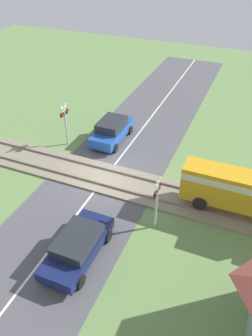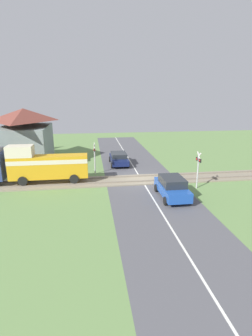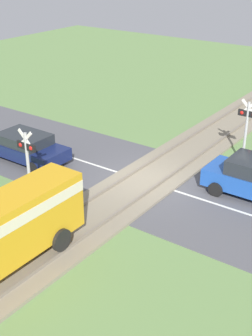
{
  "view_description": "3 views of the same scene",
  "coord_description": "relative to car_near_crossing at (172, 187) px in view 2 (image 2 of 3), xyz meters",
  "views": [
    {
      "loc": [
        13.91,
        7.24,
        12.28
      ],
      "look_at": [
        0.0,
        1.42,
        1.2
      ],
      "focal_mm": 35.0,
      "sensor_mm": 36.0,
      "label": 1
    },
    {
      "loc": [
        -21.89,
        4.42,
        7.47
      ],
      "look_at": [
        0.0,
        1.42,
        1.2
      ],
      "focal_mm": 28.0,
      "sensor_mm": 36.0,
      "label": 2
    },
    {
      "loc": [
        -9.57,
        14.71,
        9.08
      ],
      "look_at": [
        0.0,
        1.42,
        1.2
      ],
      "focal_mm": 50.0,
      "sensor_mm": 36.0,
      "label": 3
    }
  ],
  "objects": [
    {
      "name": "car_near_crossing",
      "position": [
        0.0,
        0.0,
        0.0
      ],
      "size": [
        4.06,
        1.9,
        1.58
      ],
      "color": "#1E4CA8",
      "rests_on": "ground_plane"
    },
    {
      "name": "tree_by_station",
      "position": [
        18.09,
        13.97,
        1.63
      ],
      "size": [
        2.29,
        2.29,
        3.83
      ],
      "color": "brown",
      "rests_on": "ground_plane"
    },
    {
      "name": "pedestrian_by_station",
      "position": [
        7.02,
        12.57,
        -0.13
      ],
      "size": [
        0.37,
        0.37,
        1.51
      ],
      "color": "#B2282D",
      "rests_on": "ground_plane"
    },
    {
      "name": "track_bed",
      "position": [
        4.25,
        1.44,
        -0.75
      ],
      "size": [
        2.8,
        48.0,
        0.24
      ],
      "color": "gray",
      "rests_on": "ground_plane"
    },
    {
      "name": "crossing_signal_west_approach",
      "position": [
        1.68,
        -2.65,
        1.13
      ],
      "size": [
        0.9,
        0.18,
        3.03
      ],
      "color": "#B7B7B7",
      "rests_on": "ground_plane"
    },
    {
      "name": "crossing_signal_east_approach",
      "position": [
        6.83,
        5.53,
        1.13
      ],
      "size": [
        0.9,
        0.18,
        3.03
      ],
      "color": "#B7B7B7",
      "rests_on": "ground_plane"
    },
    {
      "name": "road_surface",
      "position": [
        4.25,
        1.44,
        -0.81
      ],
      "size": [
        48.0,
        6.4,
        0.02
      ],
      "color": "#515156",
      "rests_on": "ground_plane"
    },
    {
      "name": "station_building",
      "position": [
        12.08,
        12.88,
        2.1
      ],
      "size": [
        7.57,
        5.29,
        5.99
      ],
      "color": "gray",
      "rests_on": "ground_plane"
    },
    {
      "name": "ground_plane",
      "position": [
        4.25,
        1.44,
        -0.82
      ],
      "size": [
        60.0,
        60.0,
        0.0
      ],
      "primitive_type": "plane",
      "color": "#66894C"
    },
    {
      "name": "car_far_side",
      "position": [
        9.94,
        2.88,
        -0.11
      ],
      "size": [
        4.18,
        1.92,
        1.32
      ],
      "color": "#141E4C",
      "rests_on": "ground_plane"
    }
  ]
}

